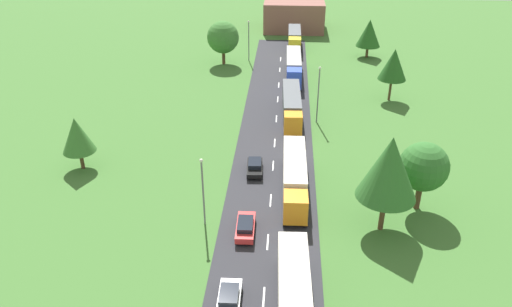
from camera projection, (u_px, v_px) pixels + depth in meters
road at (267, 246)px, 47.39m from camera, size 10.00×140.00×0.06m
lane_marking_centre at (266, 265)px, 45.03m from camera, size 0.16×122.13×0.01m
truck_lead at (294, 297)px, 38.78m from camera, size 2.85×12.84×3.68m
truck_second at (295, 175)px, 54.82m from camera, size 2.66×13.81×3.56m
truck_third at (292, 105)px, 71.93m from camera, size 2.89×14.09×3.56m
truck_fourth at (294, 66)px, 86.86m from camera, size 2.61×14.29×3.74m
truck_fifth at (294, 38)px, 102.25m from camera, size 2.53×11.84×3.64m
car_second at (229, 298)px, 40.45m from camera, size 1.88×4.12×1.52m
car_third at (245, 227)px, 48.79m from camera, size 1.86×4.55×1.44m
car_fourth at (255, 167)px, 59.08m from camera, size 2.03×4.21×1.41m
lamppost_second at (203, 189)px, 48.48m from camera, size 0.36×0.36×7.61m
lamppost_third at (318, 92)px, 69.61m from camera, size 0.36×0.36×8.36m
lamppost_fourth at (249, 39)px, 94.40m from camera, size 0.36×0.36×7.70m
tree_oak at (424, 167)px, 50.63m from camera, size 5.12×5.12×7.64m
tree_birch at (369, 33)px, 95.99m from camera, size 4.69×4.69×7.40m
tree_maple at (77, 135)px, 58.22m from camera, size 3.90×3.90×6.66m
tree_pine at (394, 64)px, 76.31m from camera, size 4.36×4.36×8.29m
tree_elm at (389, 168)px, 46.46m from camera, size 5.79×5.79×10.30m
tree_ash at (223, 37)px, 92.29m from camera, size 5.94×5.94×8.09m
distant_building at (294, 14)px, 115.72m from camera, size 13.67×12.48×6.64m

